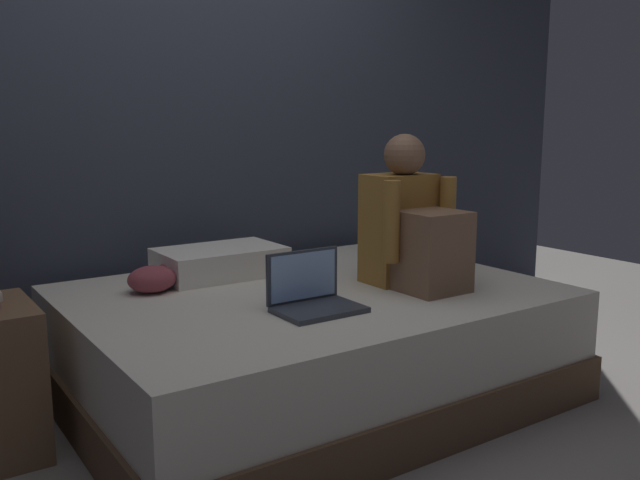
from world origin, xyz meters
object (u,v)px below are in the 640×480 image
at_px(laptop, 312,296).
at_px(pillow, 220,262).
at_px(person_sitting, 412,229).
at_px(bed, 311,343).
at_px(clothes_pile, 165,277).

height_order(laptop, pillow, laptop).
bearing_deg(pillow, person_sitting, -46.61).
bearing_deg(bed, clothes_pile, 144.83).
xyz_separation_m(bed, clothes_pile, (-0.51, 0.36, 0.29)).
height_order(bed, clothes_pile, clothes_pile).
relative_size(bed, clothes_pile, 5.91).
bearing_deg(pillow, laptop, -87.47).
distance_m(bed, pillow, 0.58).
bearing_deg(laptop, pillow, 92.53).
bearing_deg(person_sitting, clothes_pile, 148.83).
distance_m(person_sitting, laptop, 0.61).
relative_size(pillow, clothes_pile, 1.66).
height_order(bed, person_sitting, person_sitting).
relative_size(laptop, clothes_pile, 0.95).
height_order(person_sitting, pillow, person_sitting).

